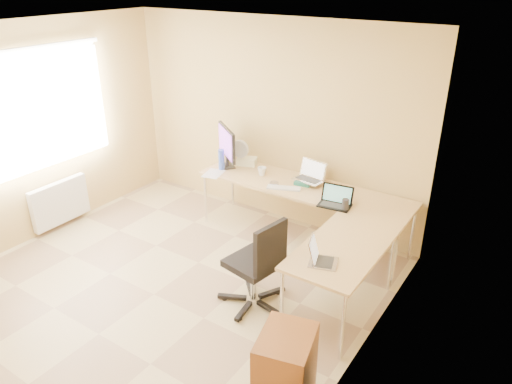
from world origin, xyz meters
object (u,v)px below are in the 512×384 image
Objects in this scene: desk_main at (302,213)px; laptop_black at (335,197)px; laptop_center at (309,172)px; desk_fan at (242,153)px; desk_return at (340,279)px; water_bottle at (221,160)px; laptop_return at (324,254)px; monitor at (227,147)px; keyboard at (284,188)px; cabinet at (285,371)px; mug at (262,171)px; office_chair at (253,261)px.

laptop_black is at bearing -26.69° from desk_main.
laptop_center is 1.17× the size of desk_fan.
water_bottle is at bearing 157.41° from desk_return.
laptop_return is at bearing -55.06° from desk_main.
desk_main is 1.24m from water_bottle.
desk_fan is at bearing 102.53° from monitor.
monitor is 2.47m from laptop_return.
water_bottle is 0.94× the size of laptop_return.
monitor reaches higher than keyboard.
cabinet is at bearing -63.90° from desk_main.
monitor is 2.08× the size of desk_fan.
desk_fan reaches higher than mug.
office_chair is at bearing -43.09° from water_bottle.
desk_main is 9.14× the size of laptop_return.
office_chair is (-0.77, -0.37, 0.14)m from desk_return.
desk_main is 1.17m from desk_fan.
mug is at bearing 158.61° from laptop_black.
laptop_return reaches higher than desk_main.
keyboard is 0.60× the size of cabinet.
laptop_return is at bearing -95.45° from desk_return.
desk_main is 1.40m from desk_return.
cabinet is at bearing -35.18° from office_chair.
laptop_center is 0.63m from mug.
laptop_black reaches higher than desk_main.
office_chair is (-0.33, -1.10, -0.34)m from laptop_black.
desk_main is at bearing 16.70° from laptop_return.
keyboard is at bearing 107.36° from cabinet.
laptop_center is at bearing 79.86° from desk_main.
laptop_black reaches higher than cabinet.
water_bottle is at bearing 122.11° from cabinet.
water_bottle is at bearing -173.62° from desk_main.
monitor is at bearing 146.88° from keyboard.
water_bottle is at bearing -53.01° from monitor.
cabinet is at bearing -43.95° from water_bottle.
laptop_return is 0.80m from office_chair.
desk_main is at bearing 6.38° from water_bottle.
mug is at bearing -163.13° from laptop_center.
mug is 0.37× the size of desk_fan.
mug reaches higher than desk_main.
monitor is 1.80× the size of laptop_black.
mug is 2.05m from laptop_return.
desk_fan is (-1.57, 0.47, 0.04)m from laptop_black.
mug is 0.56m from water_bottle.
desk_return is 2.41m from monitor.
cabinet is (0.92, -0.92, -0.14)m from office_chair.
laptop_return is (2.07, -1.22, -0.04)m from water_bottle.
desk_main is 2.04× the size of desk_return.
cabinet is at bearing -8.54° from monitor.
laptop_return is at bearing -68.80° from keyboard.
monitor is (-1.13, -0.00, 0.64)m from desk_main.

